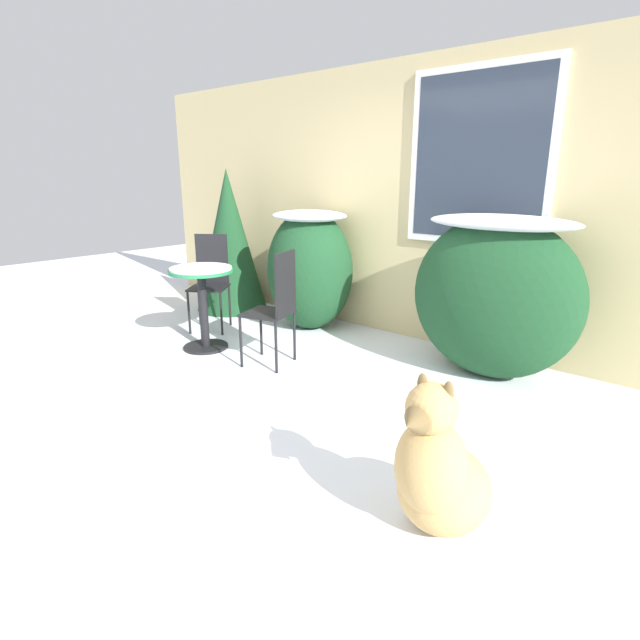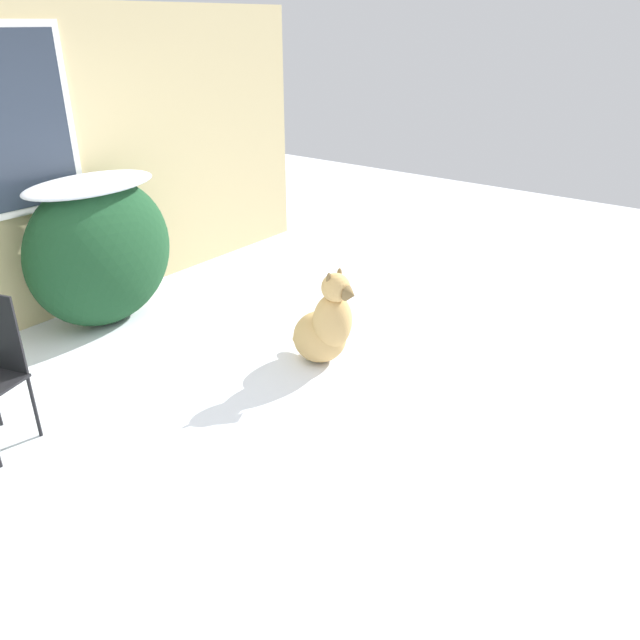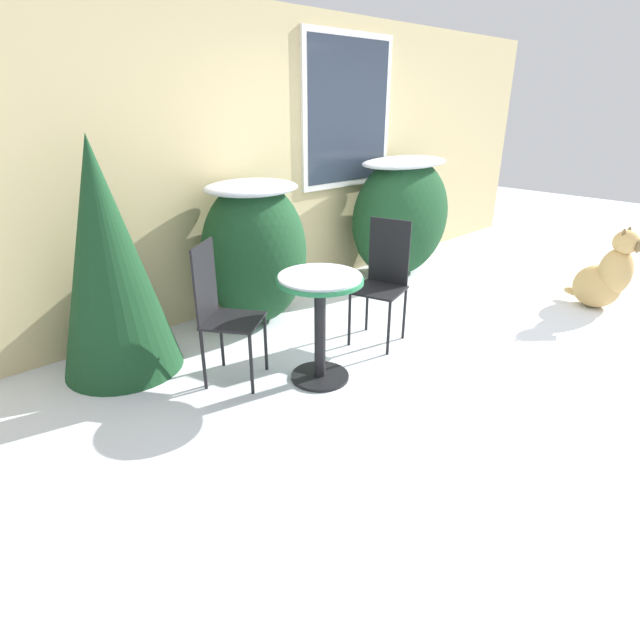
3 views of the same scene
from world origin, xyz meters
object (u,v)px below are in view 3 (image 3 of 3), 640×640
patio_table (320,306)px  patio_chair_near_table (222,309)px  patio_chair_far_side (383,278)px  dog (605,278)px

patio_table → patio_chair_near_table: 0.69m
patio_chair_near_table → patio_chair_far_side: bearing=-50.0°
patio_table → patio_chair_far_side: patio_chair_far_side is taller
patio_table → patio_chair_near_table: bearing=136.4°
patio_chair_far_side → patio_chair_near_table: bearing=-121.1°
patio_table → dog: dog is taller
dog → patio_chair_far_side: bearing=157.2°
patio_chair_near_table → patio_chair_far_side: 1.39m
patio_table → dog: bearing=-17.1°
patio_chair_far_side → dog: patio_chair_far_side is taller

